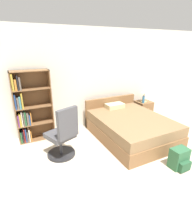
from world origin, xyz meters
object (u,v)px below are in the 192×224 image
bookshelf (29,109)px  backpack_green (179,159)px  office_chair (63,136)px  water_bottle (143,100)px  table_lamp (145,90)px  nightstand (143,110)px  bed (129,126)px

bookshelf → backpack_green: (2.30, -2.32, -0.60)m
office_chair → water_bottle: (2.72, 0.83, 0.17)m
office_chair → table_lamp: office_chair is taller
bookshelf → nightstand: 3.38m
office_chair → backpack_green: (1.82, -1.29, -0.29)m
table_lamp → backpack_green: 2.50m
bed → backpack_green: bearing=-85.7°
water_bottle → backpack_green: 2.34m
office_chair → nightstand: size_ratio=2.06×
backpack_green → table_lamp: bearing=65.8°
water_bottle → backpack_green: water_bottle is taller
bookshelf → nightstand: bearing=-1.6°
table_lamp → backpack_green: table_lamp is taller
bed → backpack_green: 1.41m
bookshelf → backpack_green: bookshelf is taller
nightstand → water_bottle: size_ratio=2.33×
bed → nightstand: 1.40m
table_lamp → backpack_green: bearing=-114.2°
table_lamp → water_bottle: size_ratio=2.05×
office_chair → nightstand: 3.01m
bed → nightstand: (1.14, 0.81, -0.01)m
bookshelf → table_lamp: (3.28, -0.13, 0.11)m
bed → bookshelf: bearing=157.5°
table_lamp → nightstand: bearing=37.6°
bookshelf → office_chair: size_ratio=1.51×
bookshelf → table_lamp: bookshelf is taller
water_bottle → backpack_green: (-0.90, -2.11, -0.46)m
office_chair → nightstand: bearing=18.2°
bed → table_lamp: table_lamp is taller
bookshelf → bed: bookshelf is taller
bed → table_lamp: (1.09, 0.78, 0.62)m
office_chair → nightstand: office_chair is taller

